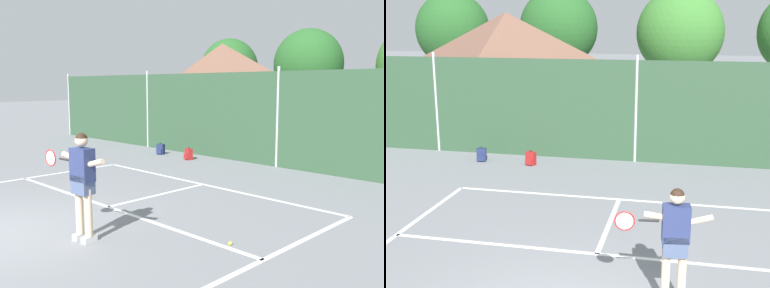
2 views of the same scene
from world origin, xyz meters
TOP-DOWN VIEW (x-y plane):
  - chainlink_fence at (-0.00, 9.00)m, footprint 26.09×0.09m
  - clubhouse_building at (-5.28, 12.39)m, footprint 5.45×4.84m
  - treeline_backdrop at (-0.50, 19.77)m, footprint 25.90×3.81m
  - tennis_player at (1.41, 1.02)m, footprint 1.42×0.37m
  - backpack_navy at (-4.60, 8.03)m, footprint 0.32×0.30m
  - backpack_red at (-3.00, 7.95)m, footprint 0.32×0.30m

SIDE VIEW (x-z plane):
  - backpack_navy at x=-4.60m, z-range -0.04..0.42m
  - backpack_red at x=-3.00m, z-range -0.04..0.42m
  - tennis_player at x=1.41m, z-range 0.18..2.04m
  - chainlink_fence at x=0.00m, z-range -0.07..3.15m
  - clubhouse_building at x=-5.28m, z-range 0.08..4.59m
  - treeline_backdrop at x=-0.50m, z-range 0.79..6.61m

